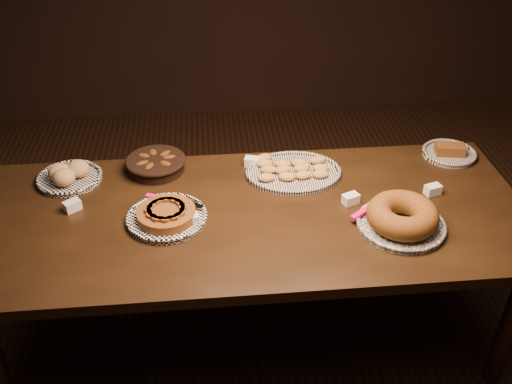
{
  "coord_description": "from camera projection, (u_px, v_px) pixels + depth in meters",
  "views": [
    {
      "loc": [
        -0.18,
        -1.97,
        2.22
      ],
      "look_at": [
        0.02,
        0.05,
        0.82
      ],
      "focal_mm": 40.0,
      "sensor_mm": 36.0,
      "label": 1
    }
  ],
  "objects": [
    {
      "name": "tent_cards",
      "position": [
        262.0,
        194.0,
        2.54
      ],
      "size": [
        1.68,
        0.49,
        0.04
      ],
      "color": "white",
      "rests_on": "buffet_table"
    },
    {
      "name": "apple_tart_plate",
      "position": [
        167.0,
        215.0,
        2.4
      ],
      "size": [
        0.34,
        0.34,
        0.06
      ],
      "rotation": [
        0.0,
        0.0,
        0.01
      ],
      "color": "white",
      "rests_on": "buffet_table"
    },
    {
      "name": "loaf_plate",
      "position": [
        449.0,
        152.0,
        2.84
      ],
      "size": [
        0.27,
        0.27,
        0.06
      ],
      "rotation": [
        0.0,
        0.0,
        -0.17
      ],
      "color": "black",
      "rests_on": "buffet_table"
    },
    {
      "name": "bundt_cake_plate",
      "position": [
        402.0,
        218.0,
        2.35
      ],
      "size": [
        0.39,
        0.4,
        0.11
      ],
      "rotation": [
        0.0,
        0.0,
        0.11
      ],
      "color": "black",
      "rests_on": "buffet_table"
    },
    {
      "name": "croissant_basket",
      "position": [
        156.0,
        163.0,
        2.72
      ],
      "size": [
        0.34,
        0.34,
        0.07
      ],
      "rotation": [
        0.0,
        0.0,
        0.35
      ],
      "color": "black",
      "rests_on": "buffet_table"
    },
    {
      "name": "bread_roll_plate",
      "position": [
        68.0,
        175.0,
        2.64
      ],
      "size": [
        0.3,
        0.3,
        0.09
      ],
      "rotation": [
        0.0,
        0.0,
        0.2
      ],
      "color": "white",
      "rests_on": "buffet_table"
    },
    {
      "name": "madeleine_platter",
      "position": [
        292.0,
        171.0,
        2.7
      ],
      "size": [
        0.45,
        0.36,
        0.05
      ],
      "rotation": [
        0.0,
        0.0,
        0.37
      ],
      "color": "black",
      "rests_on": "buffet_table"
    },
    {
      "name": "ground",
      "position": [
        254.0,
        331.0,
        2.89
      ],
      "size": [
        5.0,
        5.0,
        0.0
      ],
      "primitive_type": "plane",
      "color": "black",
      "rests_on": "ground"
    },
    {
      "name": "buffet_table",
      "position": [
        253.0,
        226.0,
        2.5
      ],
      "size": [
        2.4,
        1.0,
        0.75
      ],
      "color": "black",
      "rests_on": "ground"
    }
  ]
}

